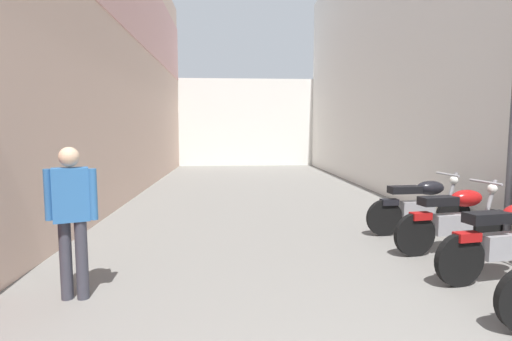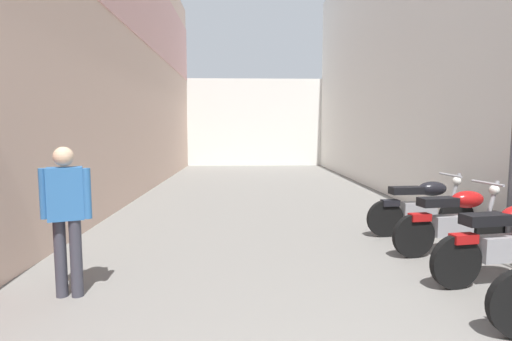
% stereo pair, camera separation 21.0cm
% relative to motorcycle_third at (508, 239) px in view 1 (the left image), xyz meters
% --- Properties ---
extents(ground_plane, '(35.42, 35.42, 0.00)m').
position_rel_motorcycle_third_xyz_m(ground_plane, '(-2.36, 3.68, -0.50)').
color(ground_plane, slate).
extents(building_left, '(0.45, 19.42, 7.41)m').
position_rel_motorcycle_third_xyz_m(building_left, '(-5.84, 5.64, 3.24)').
color(building_left, beige).
rests_on(building_left, ground).
extents(building_right, '(0.45, 19.42, 7.78)m').
position_rel_motorcycle_third_xyz_m(building_right, '(1.14, 5.68, 3.39)').
color(building_right, silver).
rests_on(building_right, ground).
extents(building_far_end, '(9.59, 2.00, 4.25)m').
position_rel_motorcycle_third_xyz_m(building_far_end, '(-2.36, 16.39, 1.62)').
color(building_far_end, silver).
rests_on(building_far_end, ground).
extents(motorcycle_third, '(1.84, 0.58, 1.04)m').
position_rel_motorcycle_third_xyz_m(motorcycle_third, '(0.00, 0.00, 0.00)').
color(motorcycle_third, black).
rests_on(motorcycle_third, ground).
extents(motorcycle_fourth, '(1.84, 0.58, 1.04)m').
position_rel_motorcycle_third_xyz_m(motorcycle_fourth, '(0.00, 1.07, 0.00)').
color(motorcycle_fourth, black).
rests_on(motorcycle_fourth, ground).
extents(motorcycle_fifth, '(1.85, 0.58, 1.04)m').
position_rel_motorcycle_third_xyz_m(motorcycle_fifth, '(0.00, 2.10, 0.00)').
color(motorcycle_fifth, black).
rests_on(motorcycle_fifth, ground).
extents(pedestrian_mid_alley, '(0.52, 0.31, 1.57)m').
position_rel_motorcycle_third_xyz_m(pedestrian_mid_alley, '(-4.77, -0.17, 0.42)').
color(pedestrian_mid_alley, '#383842').
rests_on(pedestrian_mid_alley, ground).
extents(street_lamp, '(0.79, 0.18, 4.65)m').
position_rel_motorcycle_third_xyz_m(street_lamp, '(0.70, 1.09, 2.22)').
color(street_lamp, '#47474C').
rests_on(street_lamp, ground).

